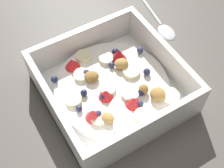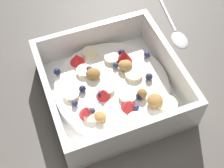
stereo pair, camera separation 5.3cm
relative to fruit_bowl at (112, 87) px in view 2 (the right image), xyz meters
name	(u,v)px [view 2 (the right image)]	position (x,y,z in m)	size (l,w,h in m)	color
ground_plane	(121,99)	(-0.01, 0.02, -0.02)	(2.40, 2.40, 0.00)	#56514C
fruit_bowl	(112,87)	(0.00, 0.00, 0.00)	(0.22, 0.22, 0.07)	white
spoon	(175,29)	(-0.18, -0.10, -0.02)	(0.04, 0.17, 0.01)	silver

